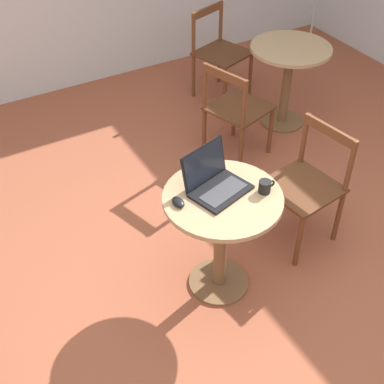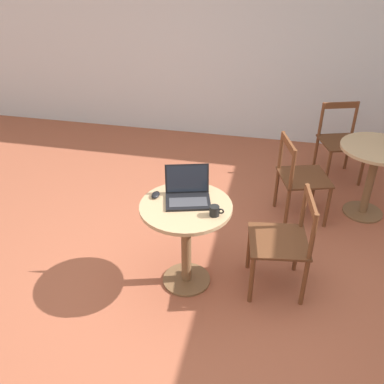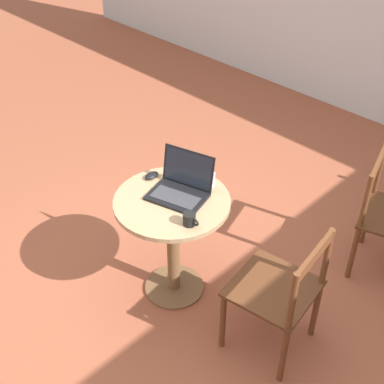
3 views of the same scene
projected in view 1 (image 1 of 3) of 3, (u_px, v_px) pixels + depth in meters
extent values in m
plane|color=#9E5138|center=(243.00, 298.00, 3.46)|extent=(16.00, 16.00, 0.00)
cylinder|color=brown|center=(219.00, 281.00, 3.55)|extent=(0.40, 0.40, 0.02)
cylinder|color=brown|center=(221.00, 243.00, 3.32)|extent=(0.08, 0.08, 0.71)
cylinder|color=tan|center=(223.00, 198.00, 3.08)|extent=(0.70, 0.70, 0.03)
cylinder|color=brown|center=(282.00, 121.00, 5.05)|extent=(0.40, 0.40, 0.02)
cylinder|color=brown|center=(286.00, 87.00, 4.82)|extent=(0.08, 0.08, 0.71)
cylinder|color=tan|center=(291.00, 48.00, 4.58)|extent=(0.70, 0.70, 0.03)
cylinder|color=brown|center=(299.00, 241.00, 3.54)|extent=(0.04, 0.04, 0.45)
cylinder|color=brown|center=(257.00, 210.00, 3.78)|extent=(0.04, 0.04, 0.45)
cylinder|color=brown|center=(338.00, 216.00, 3.73)|extent=(0.04, 0.04, 0.45)
cylinder|color=brown|center=(296.00, 187.00, 3.97)|extent=(0.04, 0.04, 0.45)
cube|color=#562F1A|center=(302.00, 187.00, 3.60)|extent=(0.51, 0.51, 0.02)
cylinder|color=brown|center=(350.00, 166.00, 3.44)|extent=(0.04, 0.04, 0.39)
cylinder|color=brown|center=(304.00, 138.00, 3.68)|extent=(0.04, 0.04, 0.39)
cube|color=brown|center=(331.00, 132.00, 3.46)|extent=(0.09, 0.43, 0.07)
cylinder|color=brown|center=(234.00, 114.00, 4.75)|extent=(0.04, 0.04, 0.45)
cylinder|color=brown|center=(271.00, 131.00, 4.54)|extent=(0.04, 0.04, 0.45)
cylinder|color=brown|center=(204.00, 132.00, 4.53)|extent=(0.04, 0.04, 0.45)
cylinder|color=brown|center=(241.00, 151.00, 4.32)|extent=(0.04, 0.04, 0.45)
cube|color=#562F1A|center=(239.00, 108.00, 4.38)|extent=(0.56, 0.56, 0.02)
cylinder|color=brown|center=(205.00, 86.00, 4.24)|extent=(0.04, 0.04, 0.39)
cylinder|color=brown|center=(244.00, 104.00, 4.03)|extent=(0.04, 0.04, 0.39)
cube|color=brown|center=(225.00, 76.00, 4.03)|extent=(0.15, 0.42, 0.07)
cylinder|color=brown|center=(250.00, 74.00, 5.31)|extent=(0.04, 0.04, 0.45)
cylinder|color=brown|center=(225.00, 89.00, 5.08)|extent=(0.04, 0.04, 0.45)
cylinder|color=brown|center=(219.00, 62.00, 5.51)|extent=(0.04, 0.04, 0.45)
cylinder|color=brown|center=(193.00, 76.00, 5.29)|extent=(0.04, 0.04, 0.45)
cube|color=#562F1A|center=(223.00, 53.00, 5.15)|extent=(0.57, 0.57, 0.02)
cylinder|color=brown|center=(221.00, 21.00, 5.23)|extent=(0.04, 0.04, 0.39)
cylinder|color=brown|center=(193.00, 33.00, 5.00)|extent=(0.04, 0.04, 0.39)
cube|color=brown|center=(208.00, 10.00, 5.01)|extent=(0.41, 0.15, 0.07)
cylinder|color=#B7B7B7|center=(308.00, 49.00, 6.23)|extent=(0.30, 0.30, 0.02)
cube|color=black|center=(221.00, 191.00, 3.09)|extent=(0.39, 0.31, 0.02)
cube|color=#38383D|center=(224.00, 191.00, 3.07)|extent=(0.31, 0.20, 0.00)
cube|color=black|center=(204.00, 164.00, 3.08)|extent=(0.34, 0.14, 0.23)
cube|color=black|center=(204.00, 164.00, 3.08)|extent=(0.31, 0.13, 0.20)
ellipsoid|color=black|center=(178.00, 202.00, 3.00)|extent=(0.06, 0.10, 0.03)
cylinder|color=black|center=(265.00, 187.00, 3.07)|extent=(0.07, 0.07, 0.08)
torus|color=black|center=(272.00, 183.00, 3.09)|extent=(0.05, 0.01, 0.05)
cylinder|color=silver|center=(208.00, 163.00, 3.24)|extent=(0.07, 0.07, 0.09)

